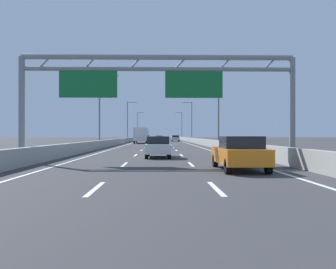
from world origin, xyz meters
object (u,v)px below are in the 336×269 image
object	(u,v)px
silver_car	(175,138)
orange_car	(240,153)
streetlamp_right_far	(191,119)
streetlamp_left_distant	(138,124)
yellow_car	(146,138)
sign_gantry	(154,81)
streetlamp_right_mid	(217,106)
blue_car	(159,141)
streetlamp_left_far	(128,119)
streetlamp_left_mid	(101,105)
white_car	(158,147)
streetlamp_right_distant	(181,124)
box_truck	(141,135)
green_car	(159,138)

from	to	relation	value
silver_car	orange_car	world-z (taller)	orange_car
orange_car	streetlamp_right_far	bearing A→B (deg)	87.00
streetlamp_left_distant	yellow_car	size ratio (longest dim) A/B	2.21
streetlamp_left_distant	sign_gantry	bearing A→B (deg)	-86.11
streetlamp_right_mid	streetlamp_left_distant	size ratio (longest dim) A/B	1.00
blue_car	streetlamp_left_far	bearing A→B (deg)	100.87
silver_car	blue_car	bearing A→B (deg)	-95.57
yellow_car	blue_car	xyz separation A→B (m)	(3.65, -51.43, -0.05)
streetlamp_right_mid	yellow_car	size ratio (longest dim) A/B	2.21
streetlamp_right_mid	silver_car	xyz separation A→B (m)	(-3.71, 40.02, -4.63)
streetlamp_left_mid	silver_car	xyz separation A→B (m)	(11.22, 40.02, -4.63)
streetlamp_left_mid	streetlamp_left_far	bearing A→B (deg)	90.00
white_car	yellow_car	size ratio (longest dim) A/B	1.06
white_car	yellow_car	world-z (taller)	yellow_car
streetlamp_left_mid	blue_car	world-z (taller)	streetlamp_left_mid
silver_car	streetlamp_left_mid	bearing A→B (deg)	-105.66
streetlamp_left_mid	white_car	world-z (taller)	streetlamp_left_mid
streetlamp_right_distant	streetlamp_right_mid	bearing A→B (deg)	-90.00
white_car	streetlamp_right_mid	bearing A→B (deg)	70.79
silver_car	white_car	bearing A→B (deg)	-93.51
streetlamp_right_far	orange_car	distance (m)	71.57
silver_car	streetlamp_right_mid	bearing A→B (deg)	-84.70
streetlamp_right_distant	box_truck	xyz separation A→B (m)	(-10.93, -58.89, -3.79)
white_car	green_car	size ratio (longest dim) A/B	0.97
silver_car	box_truck	size ratio (longest dim) A/B	0.49
sign_gantry	yellow_car	xyz separation A→B (m)	(-3.43, 78.76, -4.03)
streetlamp_left_distant	green_car	size ratio (longest dim) A/B	2.04
silver_car	streetlamp_right_far	bearing A→B (deg)	5.32
streetlamp_right_mid	box_truck	bearing A→B (deg)	116.59
sign_gantry	blue_car	xyz separation A→B (m)	(0.22, 27.33, -4.08)
streetlamp_right_far	silver_car	bearing A→B (deg)	-174.68
streetlamp_right_far	streetlamp_left_distant	size ratio (longest dim) A/B	1.00
streetlamp_right_far	yellow_car	distance (m)	17.41
streetlamp_right_mid	blue_car	size ratio (longest dim) A/B	2.31
green_car	box_truck	world-z (taller)	box_truck
streetlamp_left_far	yellow_car	distance (m)	13.92
streetlamp_left_mid	sign_gantry	bearing A→B (deg)	-74.34
white_car	blue_car	size ratio (longest dim) A/B	1.10
yellow_car	blue_car	world-z (taller)	yellow_car
streetlamp_left_distant	streetlamp_right_mid	bearing A→B (deg)	-79.52
streetlamp_right_distant	blue_car	bearing A→B (deg)	-95.39
orange_car	yellow_car	xyz separation A→B (m)	(-7.38, 83.89, 0.01)
streetlamp_left_mid	yellow_car	bearing A→B (deg)	85.88
streetlamp_left_far	streetlamp_right_far	size ratio (longest dim) A/B	1.00
streetlamp_left_distant	silver_car	world-z (taller)	streetlamp_left_distant
streetlamp_right_far	green_car	distance (m)	9.83
sign_gantry	box_truck	size ratio (longest dim) A/B	1.86
sign_gantry	streetlamp_right_distant	bearing A→B (deg)	85.87
green_car	box_truck	xyz separation A→B (m)	(-3.36, -22.69, 0.88)
silver_car	green_car	size ratio (longest dim) A/B	0.92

